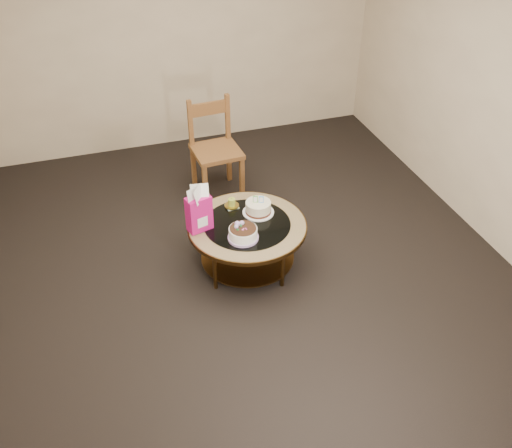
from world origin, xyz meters
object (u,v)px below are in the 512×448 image
object	(u,v)px
coffee_table	(247,231)
gift_bag	(199,209)
dining_chair	(215,148)
cream_cake	(258,208)
decorated_cake	(243,234)

from	to	relation	value
coffee_table	gift_bag	size ratio (longest dim) A/B	2.51
coffee_table	gift_bag	xyz separation A→B (m)	(-0.40, 0.05, 0.28)
dining_chair	cream_cake	bearing A→B (deg)	-89.67
gift_bag	dining_chair	world-z (taller)	dining_chair
coffee_table	gift_bag	distance (m)	0.49
decorated_cake	gift_bag	size ratio (longest dim) A/B	0.63
decorated_cake	dining_chair	xyz separation A→B (m)	(0.15, 1.46, -0.00)
coffee_table	cream_cake	bearing A→B (deg)	41.46
coffee_table	decorated_cake	xyz separation A→B (m)	(-0.09, -0.18, 0.13)
coffee_table	dining_chair	bearing A→B (deg)	87.62
dining_chair	gift_bag	bearing A→B (deg)	-114.19
coffee_table	decorated_cake	distance (m)	0.24
coffee_table	cream_cake	world-z (taller)	cream_cake
decorated_cake	coffee_table	bearing A→B (deg)	63.28
cream_cake	coffee_table	bearing A→B (deg)	-115.27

